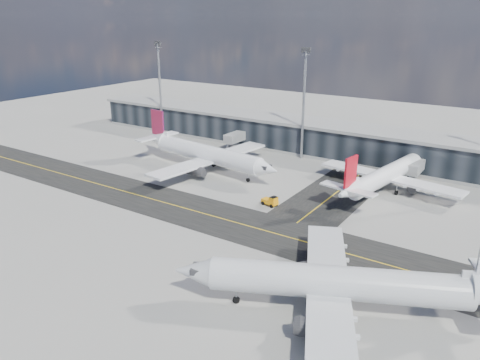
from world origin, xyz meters
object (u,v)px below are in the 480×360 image
at_px(airliner_af, 206,154).
at_px(airliner_near, 342,284).
at_px(baggage_tug, 271,201).
at_px(airliner_redtail, 386,175).
at_px(service_van, 369,173).

xyz_separation_m(airliner_af, airliner_near, (50.50, -37.32, 0.04)).
height_order(airliner_af, airliner_near, airliner_near).
distance_m(airliner_near, baggage_tug, 36.57).
bearing_deg(airliner_redtail, airliner_near, -69.92).
xyz_separation_m(airliner_af, service_van, (35.21, 18.23, -3.57)).
bearing_deg(airliner_redtail, service_van, 137.14).
height_order(airliner_af, baggage_tug, airliner_af).
xyz_separation_m(airliner_near, baggage_tug, (-25.43, 26.09, -3.20)).
xyz_separation_m(airliner_redtail, airliner_near, (8.80, -47.12, 0.54)).
height_order(airliner_near, service_van, airliner_near).
height_order(airliner_redtail, baggage_tug, airliner_redtail).
bearing_deg(baggage_tug, service_van, 173.07).
bearing_deg(service_van, airliner_near, -84.54).
bearing_deg(service_van, airliner_af, -162.56).
xyz_separation_m(airliner_af, baggage_tug, (25.08, -11.23, -3.16)).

